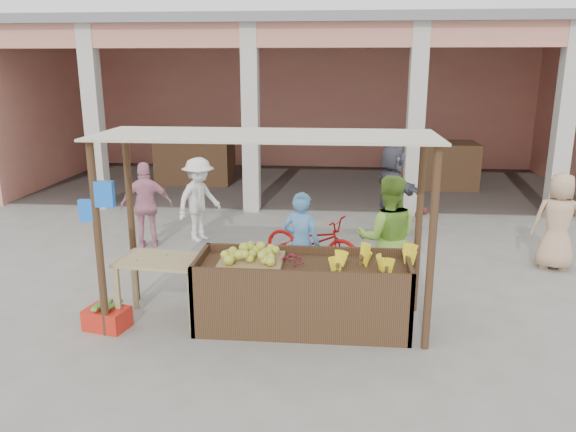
# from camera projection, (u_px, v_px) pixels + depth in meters

# --- Properties ---
(ground) EXTENTS (60.00, 60.00, 0.00)m
(ground) POSITION_uv_depth(u_px,v_px,m) (263.00, 324.00, 7.09)
(ground) COLOR slate
(ground) RESTS_ON ground
(market_building) EXTENTS (14.40, 6.40, 4.20)m
(market_building) POSITION_uv_depth(u_px,v_px,m) (308.00, 83.00, 14.96)
(market_building) COLOR tan
(market_building) RESTS_ON ground
(fruit_stall) EXTENTS (2.60, 0.95, 0.80)m
(fruit_stall) POSITION_uv_depth(u_px,v_px,m) (302.00, 296.00, 6.94)
(fruit_stall) COLOR #4B331E
(fruit_stall) RESTS_ON ground
(stall_awning) EXTENTS (4.09, 1.35, 2.39)m
(stall_awning) POSITION_uv_depth(u_px,v_px,m) (260.00, 169.00, 6.63)
(stall_awning) COLOR #4B331E
(stall_awning) RESTS_ON ground
(banana_heap) EXTENTS (0.97, 0.53, 0.18)m
(banana_heap) POSITION_uv_depth(u_px,v_px,m) (371.00, 262.00, 6.70)
(banana_heap) COLOR yellow
(banana_heap) RESTS_ON fruit_stall
(melon_tray) EXTENTS (0.77, 0.67, 0.20)m
(melon_tray) POSITION_uv_depth(u_px,v_px,m) (252.00, 256.00, 6.89)
(melon_tray) COLOR olive
(melon_tray) RESTS_ON fruit_stall
(berry_heap) EXTENTS (0.43, 0.35, 0.14)m
(berry_heap) POSITION_uv_depth(u_px,v_px,m) (292.00, 259.00, 6.86)
(berry_heap) COLOR maroon
(berry_heap) RESTS_ON fruit_stall
(side_table) EXTENTS (1.08, 0.78, 0.82)m
(side_table) POSITION_uv_depth(u_px,v_px,m) (160.00, 269.00, 7.05)
(side_table) COLOR tan
(side_table) RESTS_ON ground
(papaya_pile) EXTENTS (0.73, 0.42, 0.21)m
(papaya_pile) POSITION_uv_depth(u_px,v_px,m) (159.00, 251.00, 6.99)
(papaya_pile) COLOR #5C9932
(papaya_pile) RESTS_ON side_table
(red_crate) EXTENTS (0.58, 0.47, 0.26)m
(red_crate) POSITION_uv_depth(u_px,v_px,m) (107.00, 318.00, 6.94)
(red_crate) COLOR red
(red_crate) RESTS_ON ground
(plantain_bundle) EXTENTS (0.42, 0.29, 0.08)m
(plantain_bundle) POSITION_uv_depth(u_px,v_px,m) (106.00, 305.00, 6.89)
(plantain_bundle) COLOR #619536
(plantain_bundle) RESTS_ON red_crate
(produce_sacks) EXTENTS (1.05, 0.79, 0.64)m
(produce_sacks) POSITION_uv_depth(u_px,v_px,m) (422.00, 202.00, 11.99)
(produce_sacks) COLOR maroon
(produce_sacks) RESTS_ON ground
(vendor_blue) EXTENTS (0.71, 0.61, 1.60)m
(vendor_blue) POSITION_uv_depth(u_px,v_px,m) (301.00, 241.00, 7.77)
(vendor_blue) COLOR #528FCC
(vendor_blue) RESTS_ON ground
(vendor_green) EXTENTS (0.89, 0.52, 1.85)m
(vendor_green) POSITION_uv_depth(u_px,v_px,m) (388.00, 235.00, 7.63)
(vendor_green) COLOR #83BD3D
(vendor_green) RESTS_ON ground
(motorcycle) EXTENTS (1.23, 1.81, 0.90)m
(motorcycle) POSITION_uv_depth(u_px,v_px,m) (312.00, 240.00, 8.96)
(motorcycle) COLOR #A60C0B
(motorcycle) RESTS_ON ground
(shopper_a) EXTENTS (1.03, 1.19, 1.67)m
(shopper_a) POSITION_uv_depth(u_px,v_px,m) (199.00, 196.00, 10.25)
(shopper_a) COLOR silver
(shopper_a) RESTS_ON ground
(shopper_b) EXTENTS (1.06, 0.74, 1.64)m
(shopper_b) POSITION_uv_depth(u_px,v_px,m) (147.00, 202.00, 9.88)
(shopper_b) COLOR pink
(shopper_b) RESTS_ON ground
(shopper_c) EXTENTS (0.92, 0.69, 1.72)m
(shopper_c) POSITION_uv_depth(u_px,v_px,m) (559.00, 216.00, 8.81)
(shopper_c) COLOR tan
(shopper_c) RESTS_ON ground
(shopper_d) EXTENTS (1.27, 1.80, 1.81)m
(shopper_d) POSITION_uv_depth(u_px,v_px,m) (393.00, 186.00, 10.77)
(shopper_d) COLOR #444450
(shopper_d) RESTS_ON ground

